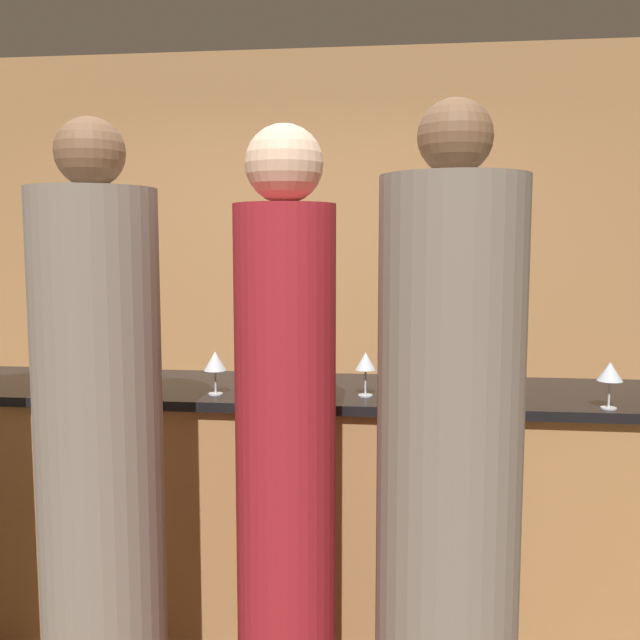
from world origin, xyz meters
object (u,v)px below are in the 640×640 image
object	(u,v)px
guest_4	(286,465)
ice_bucket	(283,353)
bartender	(430,394)
guest_2	(448,492)
wine_bottle_0	(308,365)
guest_1	(101,470)

from	to	relation	value
guest_4	ice_bucket	bearing A→B (deg)	100.16
bartender	guest_4	bearing A→B (deg)	71.10
guest_2	wine_bottle_0	distance (m)	0.82
wine_bottle_0	ice_bucket	xyz separation A→B (m)	(-0.15, 0.31, -0.00)
wine_bottle_0	guest_1	bearing A→B (deg)	-134.92
bartender	guest_1	distance (m)	1.77
ice_bucket	bartender	bearing A→B (deg)	43.73
guest_1	guest_4	world-z (taller)	guest_1
ice_bucket	guest_2	bearing A→B (deg)	-57.03
guest_1	guest_2	bearing A→B (deg)	-4.50
guest_2	ice_bucket	distance (m)	1.14
wine_bottle_0	ice_bucket	distance (m)	0.34
guest_2	ice_bucket	world-z (taller)	guest_2
wine_bottle_0	guest_4	bearing A→B (deg)	-90.39
bartender	ice_bucket	xyz separation A→B (m)	(-0.62, -0.59, 0.28)
guest_1	guest_4	distance (m)	0.55
guest_1	wine_bottle_0	xyz separation A→B (m)	(0.55, 0.55, 0.23)
guest_2	bartender	bearing A→B (deg)	89.76
bartender	guest_2	world-z (taller)	guest_2
bartender	guest_4	size ratio (longest dim) A/B	0.95
guest_1	ice_bucket	bearing A→B (deg)	64.87
guest_4	guest_2	bearing A→B (deg)	-17.34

